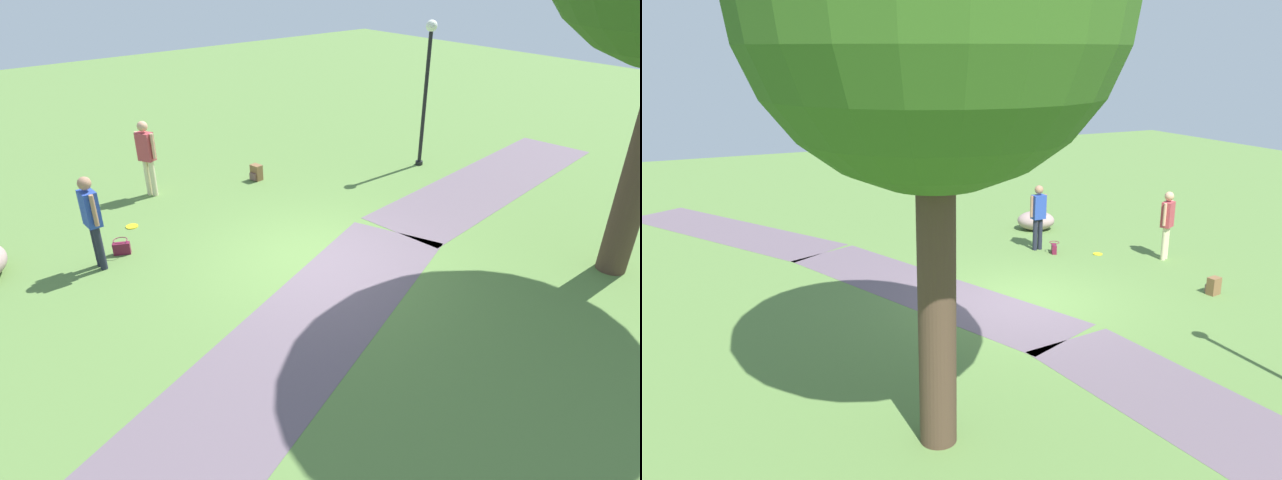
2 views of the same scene
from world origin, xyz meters
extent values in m
plane|color=#56793B|center=(0.00, 0.00, 0.00)|extent=(48.00, 48.00, 0.00)
cube|color=#61525D|center=(-6.03, -0.18, 0.00)|extent=(8.18, 2.93, 0.01)
cube|color=#61525D|center=(1.66, 1.76, 0.00)|extent=(8.17, 4.79, 0.01)
cube|color=#61525D|center=(8.81, 5.29, 0.00)|extent=(7.89, 5.82, 0.01)
cylinder|color=#493526|center=(-4.08, 3.81, 2.15)|extent=(0.52, 0.52, 4.30)
ellipsoid|color=gray|center=(5.04, -3.27, 0.29)|extent=(1.25, 1.38, 0.58)
cylinder|color=#1F2230|center=(3.24, -2.16, 0.44)|extent=(0.13, 0.13, 0.88)
cylinder|color=#1F2230|center=(3.24, -2.32, 0.44)|extent=(0.13, 0.13, 0.88)
cube|color=#2742A0|center=(3.24, -2.24, 1.21)|extent=(0.25, 0.37, 0.66)
cylinder|color=#9D7155|center=(3.23, -2.02, 1.24)|extent=(0.08, 0.08, 0.59)
cylinder|color=#9D7155|center=(3.25, -2.46, 1.24)|extent=(0.08, 0.08, 0.59)
sphere|color=#9D7155|center=(3.24, -2.24, 1.69)|extent=(0.24, 0.24, 0.24)
cylinder|color=beige|center=(1.13, -4.90, 0.44)|extent=(0.13, 0.13, 0.88)
cylinder|color=beige|center=(1.06, -4.76, 0.44)|extent=(0.13, 0.13, 0.88)
cube|color=#AB3C44|center=(1.09, -4.83, 1.21)|extent=(0.38, 0.43, 0.66)
cylinder|color=tan|center=(1.20, -5.02, 1.25)|extent=(0.08, 0.08, 0.59)
cylinder|color=tan|center=(0.99, -4.63, 1.25)|extent=(0.08, 0.08, 0.59)
sphere|color=tan|center=(1.09, -4.83, 1.69)|extent=(0.24, 0.24, 0.24)
cube|color=maroon|center=(2.76, -2.48, 0.12)|extent=(0.34, 0.25, 0.24)
torus|color=maroon|center=(2.76, -2.48, 0.30)|extent=(0.37, 0.37, 0.02)
cube|color=#2B4C68|center=(5.34, -3.70, 0.20)|extent=(0.27, 0.33, 0.40)
cube|color=navy|center=(5.46, -3.74, 0.12)|extent=(0.12, 0.20, 0.18)
cube|color=brown|center=(-1.40, -4.05, 0.20)|extent=(0.24, 0.31, 0.40)
cube|color=brown|center=(-1.27, -4.03, 0.12)|extent=(0.09, 0.20, 0.18)
cylinder|color=gold|center=(2.17, -3.49, 0.01)|extent=(0.26, 0.26, 0.02)
camera|label=1|loc=(5.53, 7.03, 5.26)|focal=30.24mm
camera|label=2|loc=(-11.56, 6.91, 5.31)|focal=36.71mm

